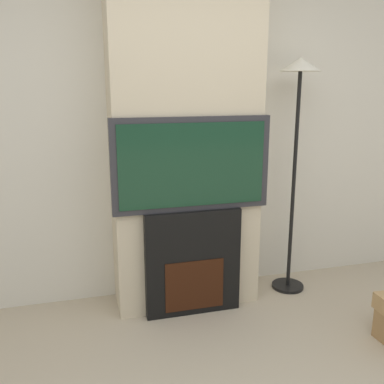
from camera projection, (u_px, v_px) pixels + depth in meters
wall_back at (177, 126)px, 3.32m from camera, size 6.00×0.06×2.70m
chimney_breast at (185, 128)px, 3.10m from camera, size 1.07×0.40×2.70m
fireplace at (192, 262)px, 3.14m from camera, size 0.70×0.15×0.79m
television at (192, 164)px, 2.96m from camera, size 1.12×0.07×0.66m
floor_lamp at (298, 111)px, 3.25m from camera, size 0.31×0.31×1.85m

